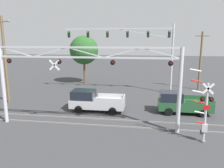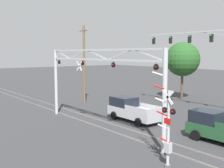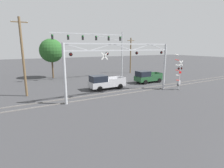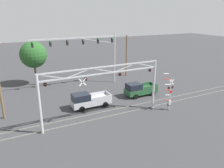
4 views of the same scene
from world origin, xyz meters
name	(u,v)px [view 2 (image 2 of 4)]	position (x,y,z in m)	size (l,w,h in m)	color
rail_track_near	(100,127)	(0.00, 17.20, 0.05)	(80.00, 0.08, 0.10)	gray
rail_track_far	(114,125)	(0.00, 18.63, 0.05)	(80.00, 0.08, 0.10)	gray
crossing_gantry	(97,76)	(-0.01, 16.91, 4.29)	(14.61, 0.31, 6.47)	#B7BABF
crossing_signal_mast	(167,130)	(8.64, 15.46, 2.04)	(1.67, 0.35, 5.12)	#B7BABF
pickup_truck_lead	(131,110)	(-0.36, 20.99, 1.01)	(5.35, 2.22, 2.07)	#B7B7BC
pickup_truck_following	(220,128)	(8.11, 21.58, 1.00)	(4.99, 2.22, 2.07)	#23512D
utility_pole_left	(84,64)	(-10.63, 22.49, 4.88)	(1.80, 0.28, 9.47)	brown
background_tree_beyond_span	(183,59)	(-5.09, 34.39, 5.34)	(4.52, 4.52, 7.62)	brown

